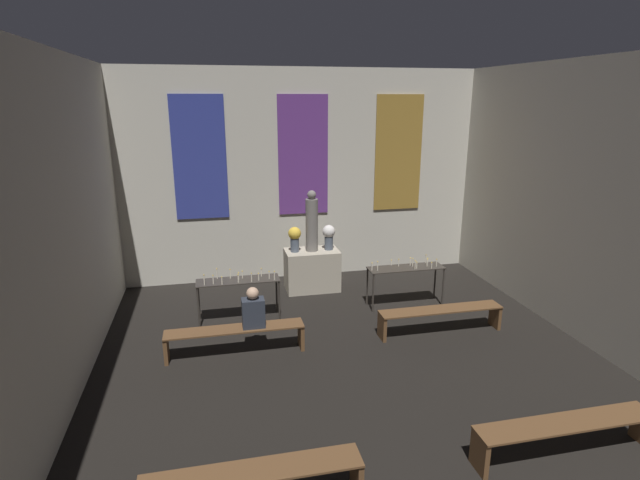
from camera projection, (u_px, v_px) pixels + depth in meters
wall_back at (303, 175)px, 11.16m from camera, size 8.17×0.16×4.65m
wall_left at (12, 271)px, 5.01m from camera, size 0.12×11.45×4.65m
altar at (312, 270)px, 10.74m from camera, size 1.13×0.68×0.88m
statue at (312, 223)px, 10.46m from camera, size 0.26×0.26×1.30m
flower_vase_left at (295, 237)px, 10.46m from camera, size 0.27×0.27×0.53m
flower_vase_right at (329, 235)px, 10.61m from camera, size 0.27×0.27×0.53m
candle_rack_left at (238, 285)px, 9.16m from camera, size 1.52×0.43×1.00m
candle_rack_right at (406, 272)px, 9.85m from camera, size 1.52×0.43×0.99m
pew_second_left at (253, 480)px, 4.96m from camera, size 2.21×0.36×0.46m
pew_second_right at (566, 431)px, 5.70m from camera, size 2.21×0.36×0.46m
pew_back_left at (235, 335)px, 8.01m from camera, size 2.21×0.36×0.46m
pew_back_right at (440, 315)px, 8.75m from camera, size 2.21×0.36×0.46m
person_seated at (253, 310)px, 7.96m from camera, size 0.36×0.24×0.67m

